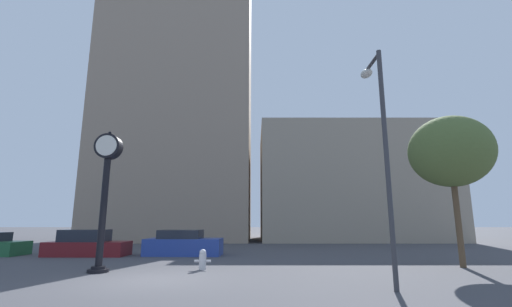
{
  "coord_description": "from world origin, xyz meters",
  "views": [
    {
      "loc": [
        3.32,
        -11.41,
        1.83
      ],
      "look_at": [
        3.25,
        10.8,
        6.24
      ],
      "focal_mm": 24.0,
      "sensor_mm": 36.0,
      "label": 1
    }
  ],
  "objects_px": {
    "car_blue": "(185,244)",
    "bare_tree": "(452,152)",
    "fire_hydrant_near": "(204,259)",
    "car_maroon": "(89,245)",
    "street_lamp_right": "(381,129)",
    "street_clock": "(107,181)"
  },
  "relations": [
    {
      "from": "car_maroon",
      "to": "fire_hydrant_near",
      "type": "distance_m",
      "value": 8.9
    },
    {
      "from": "car_blue",
      "to": "fire_hydrant_near",
      "type": "bearing_deg",
      "value": -69.33
    },
    {
      "from": "car_maroon",
      "to": "street_lamp_right",
      "type": "height_order",
      "value": "street_lamp_right"
    },
    {
      "from": "car_maroon",
      "to": "bare_tree",
      "type": "distance_m",
      "value": 18.62
    },
    {
      "from": "bare_tree",
      "to": "car_blue",
      "type": "bearing_deg",
      "value": 157.65
    },
    {
      "from": "street_clock",
      "to": "bare_tree",
      "type": "distance_m",
      "value": 14.26
    },
    {
      "from": "fire_hydrant_near",
      "to": "street_lamp_right",
      "type": "distance_m",
      "value": 8.09
    },
    {
      "from": "car_blue",
      "to": "fire_hydrant_near",
      "type": "xyz_separation_m",
      "value": [
        1.94,
        -5.74,
        -0.2
      ]
    },
    {
      "from": "street_lamp_right",
      "to": "car_maroon",
      "type": "bearing_deg",
      "value": 144.49
    },
    {
      "from": "car_maroon",
      "to": "street_lamp_right",
      "type": "xyz_separation_m",
      "value": [
        12.88,
        -9.19,
        3.96
      ]
    },
    {
      "from": "fire_hydrant_near",
      "to": "street_lamp_right",
      "type": "relative_size",
      "value": 0.11
    },
    {
      "from": "car_blue",
      "to": "street_lamp_right",
      "type": "relative_size",
      "value": 0.6
    },
    {
      "from": "street_clock",
      "to": "car_maroon",
      "type": "relative_size",
      "value": 1.25
    },
    {
      "from": "fire_hydrant_near",
      "to": "street_lamp_right",
      "type": "xyz_separation_m",
      "value": [
        5.79,
        -3.82,
        4.15
      ]
    },
    {
      "from": "car_blue",
      "to": "bare_tree",
      "type": "distance_m",
      "value": 14.02
    },
    {
      "from": "car_blue",
      "to": "bare_tree",
      "type": "bearing_deg",
      "value": -20.38
    },
    {
      "from": "car_maroon",
      "to": "fire_hydrant_near",
      "type": "bearing_deg",
      "value": -36.64
    },
    {
      "from": "street_clock",
      "to": "street_lamp_right",
      "type": "height_order",
      "value": "street_lamp_right"
    },
    {
      "from": "car_blue",
      "to": "street_lamp_right",
      "type": "height_order",
      "value": "street_lamp_right"
    },
    {
      "from": "car_blue",
      "to": "fire_hydrant_near",
      "type": "distance_m",
      "value": 6.07
    },
    {
      "from": "fire_hydrant_near",
      "to": "bare_tree",
      "type": "bearing_deg",
      "value": 3.6
    },
    {
      "from": "bare_tree",
      "to": "fire_hydrant_near",
      "type": "bearing_deg",
      "value": -176.4
    }
  ]
}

